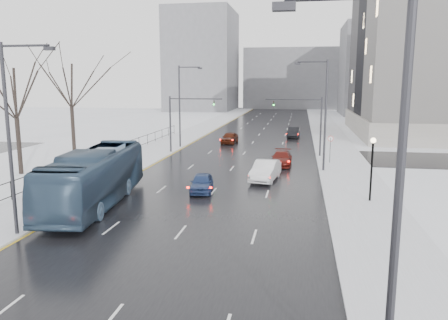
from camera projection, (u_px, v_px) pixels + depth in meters
The scene contains 25 objects.
road at pixel (254, 141), 60.48m from camera, with size 16.00×150.00×0.04m, color black.
cross_road at pixel (243, 155), 48.85m from camera, with size 130.00×10.00×0.04m, color black.
sidewalk_left at pixel (181, 139), 62.26m from camera, with size 5.00×150.00×0.16m, color silver.
sidewalk_right at pixel (332, 142), 58.68m from camera, with size 5.00×150.00×0.16m, color silver.
park_strip at pixel (118, 137), 63.88m from camera, with size 14.00×150.00×0.12m, color white.
tree_park_d at pixel (21, 175), 38.31m from camera, with size 8.75×8.75×12.50m, color black, non-canonical shape.
tree_park_e at pixel (75, 156), 48.07m from camera, with size 9.45×9.45×13.50m, color black, non-canonical shape.
iron_fence at pixel (45, 177), 33.45m from camera, with size 0.06×70.00×1.30m.
streetlight_r_near at pixel (388, 194), 9.63m from camera, with size 2.95×0.25×10.00m.
streetlight_r_mid at pixel (323, 110), 38.71m from camera, with size 2.95×0.25×10.00m.
streetlight_l_near at pixel (12, 131), 22.10m from camera, with size 2.95×0.25×10.00m.
streetlight_l_far at pixel (181, 102), 53.12m from camera, with size 2.95×0.25×10.00m.
lamppost_r_mid at pixel (372, 160), 29.01m from camera, with size 0.36×0.36×4.28m.
mast_signal_right at pixel (311, 119), 46.88m from camera, with size 6.10×0.33×6.50m.
mast_signal_left at pixel (179, 117), 49.37m from camera, with size 6.10×0.33×6.50m.
no_uturn_sign at pixel (330, 141), 43.00m from camera, with size 0.60×0.06×2.70m.
bldg_far_right at pixel (392, 70), 107.09m from camera, with size 24.00×20.00×22.00m, color slate.
bldg_far_left at pixel (202, 61), 124.77m from camera, with size 18.00×22.00×28.00m, color slate.
bldg_far_center at pixel (295, 79), 135.77m from camera, with size 30.00×18.00×18.00m, color slate.
bus at pixel (95, 177), 28.74m from camera, with size 3.09×13.19×3.67m, color #334B64.
sedan_center_near at pixel (202, 183), 32.33m from camera, with size 1.58×3.94×1.34m, color navy.
sedan_right_near at pixel (265, 170), 35.95m from camera, with size 1.75×5.01×1.65m, color white.
sedan_right_far at pixel (281, 158), 42.52m from camera, with size 1.92×4.71×1.37m, color #56140E.
sedan_center_far at pixel (230, 138), 57.65m from camera, with size 1.78×4.43×1.51m, color #41170B.
sedan_right_distant at pixel (294, 132), 63.73m from camera, with size 1.60×4.58×1.51m, color black.
Camera 1 is at (6.22, 0.17, 8.07)m, focal length 35.00 mm.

